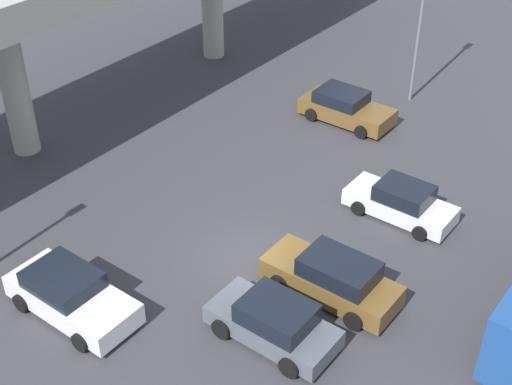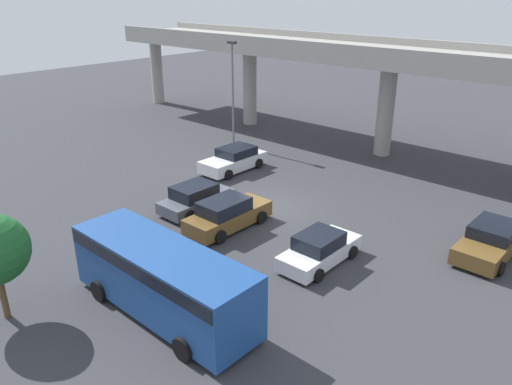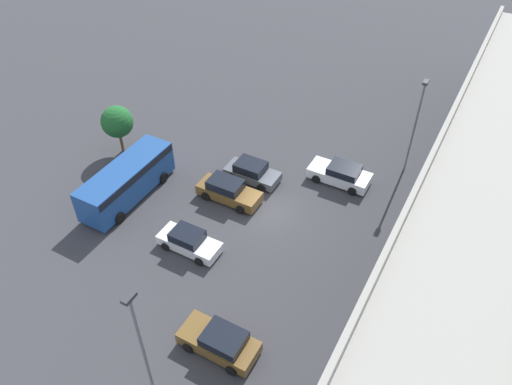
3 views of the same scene
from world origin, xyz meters
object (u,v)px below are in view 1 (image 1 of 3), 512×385
Objects in this scene: parked_car_1 at (274,322)px; parked_car_2 at (333,278)px; parked_car_0 at (70,295)px; lamp_post_near_aisle at (422,8)px; parked_car_3 at (401,202)px; parked_car_4 at (346,108)px.

parked_car_1 is 0.89× the size of parked_car_2.
parked_car_0 is at bearing 26.56° from parked_car_1.
parked_car_1 is (3.09, -6.18, -0.01)m from parked_car_0.
parked_car_3 is at bearing -155.18° from lamp_post_near_aisle.
parked_car_1 is 0.99× the size of parked_car_3.
parked_car_2 is 1.11× the size of parked_car_3.
lamp_post_near_aisle is (21.04, -1.90, 4.19)m from parked_car_0.
parked_car_1 is 15.13m from parked_car_4.
parked_car_1 is at bearing 89.34° from parked_car_3.
lamp_post_near_aisle is at bearing 84.83° from parked_car_0.
parked_car_1 reaches higher than parked_car_3.
parked_car_2 reaches higher than parked_car_0.
parked_car_3 is 11.26m from lamp_post_near_aisle.
parked_car_0 reaches higher than parked_car_1.
lamp_post_near_aisle reaches higher than parked_car_4.
parked_car_0 is 21.54m from lamp_post_near_aisle.
parked_car_2 is (2.89, -0.40, 0.05)m from parked_car_1.
parked_car_4 is 5.99m from lamp_post_near_aisle.
parked_car_4 is (13.97, 5.81, -0.01)m from parked_car_1.
parked_car_2 reaches higher than parked_car_4.
parked_car_0 is 13.17m from parked_car_3.
parked_car_1 is 0.95× the size of parked_car_4.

